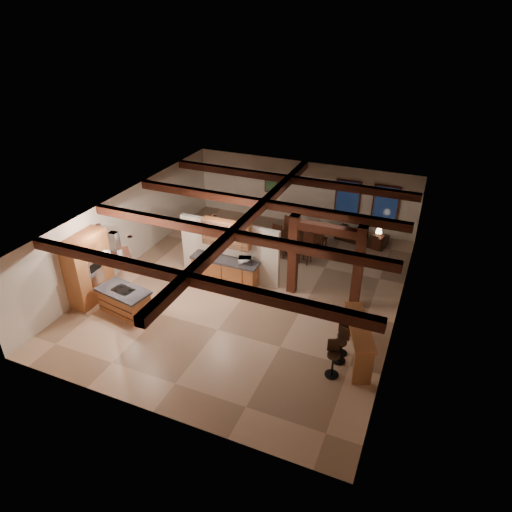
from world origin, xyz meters
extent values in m
plane|color=tan|center=(0.00, 0.00, 0.00)|extent=(12.00, 12.00, 0.00)
plane|color=beige|center=(0.00, 6.00, 1.45)|extent=(10.00, 0.00, 10.00)
plane|color=beige|center=(0.00, -6.00, 1.45)|extent=(10.00, 0.00, 10.00)
plane|color=beige|center=(-5.00, 0.00, 1.45)|extent=(0.00, 12.00, 12.00)
plane|color=beige|center=(5.00, 0.00, 1.45)|extent=(0.00, 12.00, 12.00)
plane|color=#3A1A12|center=(0.00, 0.00, 2.90)|extent=(12.00, 12.00, 0.00)
cube|color=#3E170F|center=(0.00, -4.00, 2.76)|extent=(10.00, 0.25, 0.28)
cube|color=#3E170F|center=(0.00, -1.30, 2.76)|extent=(10.00, 0.25, 0.28)
cube|color=#3E170F|center=(0.00, 1.30, 2.76)|extent=(10.00, 0.25, 0.28)
cube|color=#3E170F|center=(0.00, 4.00, 2.76)|extent=(10.00, 0.25, 0.28)
cube|color=#3E170F|center=(0.00, 0.00, 2.76)|extent=(0.28, 12.00, 0.28)
cube|color=#3E170F|center=(1.40, 0.50, 1.45)|extent=(0.30, 0.30, 2.90)
cube|color=#3E170F|center=(3.60, 0.50, 1.45)|extent=(0.30, 0.30, 2.90)
cube|color=#3E170F|center=(2.50, 0.50, 2.60)|extent=(2.50, 0.28, 0.28)
cube|color=beige|center=(-1.00, 0.50, 1.10)|extent=(3.80, 0.18, 2.20)
cube|color=#9F5433|center=(-4.67, -2.60, 1.20)|extent=(0.64, 1.60, 2.40)
cube|color=silver|center=(-4.37, -2.60, 1.15)|extent=(0.06, 0.62, 0.95)
cube|color=black|center=(-4.33, -2.60, 1.35)|extent=(0.01, 0.50, 0.28)
cube|color=#9F5433|center=(-1.00, 0.11, 0.43)|extent=(2.40, 0.60, 0.86)
cube|color=black|center=(-1.00, 0.11, 0.90)|extent=(2.50, 0.66, 0.08)
cube|color=#9F5433|center=(-1.00, 0.32, 1.85)|extent=(1.80, 0.34, 0.95)
cube|color=silver|center=(-1.00, 0.14, 1.85)|extent=(1.74, 0.02, 0.90)
pyramid|color=silver|center=(-3.20, -2.79, 1.73)|extent=(1.10, 1.10, 0.45)
cube|color=silver|center=(-3.20, -2.79, 2.54)|extent=(0.26, 0.22, 0.73)
cube|color=#3E170F|center=(2.00, 5.94, 1.50)|extent=(1.10, 0.05, 1.70)
cube|color=#0D1932|center=(2.00, 5.91, 1.50)|extent=(0.95, 0.02, 1.55)
cube|color=#3E170F|center=(3.60, 5.94, 1.50)|extent=(1.10, 0.05, 1.70)
cube|color=#0D1932|center=(3.60, 5.91, 1.50)|extent=(0.95, 0.02, 1.55)
cube|color=#3E170F|center=(-1.50, 5.94, 1.70)|extent=(0.65, 0.04, 0.85)
cube|color=#214E31|center=(-1.50, 5.92, 1.70)|extent=(0.55, 0.01, 0.75)
cylinder|color=silver|center=(-2.60, -2.80, 2.87)|extent=(0.16, 0.16, 0.03)
cylinder|color=silver|center=(-1.00, -0.50, 2.87)|extent=(0.16, 0.16, 0.03)
cylinder|color=silver|center=(-4.00, -2.50, 2.87)|extent=(0.16, 0.16, 0.03)
cube|color=#9F5433|center=(-3.20, -2.79, 0.39)|extent=(1.73, 1.08, 0.77)
cube|color=black|center=(-3.20, -2.79, 0.81)|extent=(1.86, 1.20, 0.07)
cube|color=black|center=(-3.20, -2.79, 0.85)|extent=(0.74, 0.56, 0.02)
imported|color=#3E1F0F|center=(0.66, 3.36, 0.33)|extent=(2.15, 1.64, 0.67)
imported|color=black|center=(2.89, 5.20, 0.31)|extent=(2.26, 1.22, 0.63)
imported|color=silver|center=(-0.22, 0.11, 1.06)|extent=(0.51, 0.42, 0.24)
cube|color=#9F5433|center=(4.20, -2.09, 1.13)|extent=(1.31, 2.28, 0.07)
cube|color=#9F5433|center=(4.55, -3.02, 0.56)|extent=(0.51, 0.28, 1.11)
cube|color=#9F5433|center=(3.84, -1.15, 0.56)|extent=(0.51, 0.28, 1.11)
cube|color=#3E170F|center=(3.60, 4.86, 0.28)|extent=(0.55, 0.55, 0.56)
cylinder|color=black|center=(3.60, 4.86, 0.63)|extent=(0.06, 0.06, 0.15)
cone|color=#FFCC99|center=(3.60, 4.86, 0.79)|extent=(0.27, 0.27, 0.17)
cylinder|color=black|center=(3.76, -3.02, 0.69)|extent=(0.35, 0.35, 0.07)
cube|color=black|center=(3.70, -2.87, 0.91)|extent=(0.32, 0.15, 0.39)
cylinder|color=black|center=(3.76, -3.02, 0.35)|extent=(0.06, 0.06, 0.67)
cylinder|color=black|center=(3.76, -3.02, 0.02)|extent=(0.39, 0.39, 0.03)
cylinder|color=black|center=(3.81, -2.40, 0.68)|extent=(0.34, 0.34, 0.07)
cube|color=black|center=(3.85, -2.24, 0.90)|extent=(0.32, 0.12, 0.38)
cylinder|color=black|center=(3.81, -2.40, 0.34)|extent=(0.06, 0.06, 0.66)
cylinder|color=black|center=(3.81, -2.40, 0.02)|extent=(0.38, 0.38, 0.03)
cylinder|color=black|center=(3.79, -2.06, 0.63)|extent=(0.32, 0.32, 0.06)
cube|color=black|center=(3.76, -1.91, 0.84)|extent=(0.30, 0.08, 0.35)
cylinder|color=black|center=(3.79, -2.06, 0.32)|extent=(0.05, 0.05, 0.62)
cylinder|color=black|center=(3.79, -2.06, 0.02)|extent=(0.35, 0.35, 0.03)
cube|color=#3E170F|center=(-0.14, 2.79, 0.45)|extent=(0.48, 0.48, 0.06)
cube|color=#3E170F|center=(-0.10, 3.00, 0.81)|extent=(0.42, 0.12, 0.75)
cylinder|color=#3E170F|center=(-0.33, 2.65, 0.21)|extent=(0.05, 0.05, 0.42)
cylinder|color=#3E170F|center=(0.00, 2.60, 0.21)|extent=(0.05, 0.05, 0.42)
cylinder|color=#3E170F|center=(-0.28, 2.98, 0.21)|extent=(0.05, 0.05, 0.42)
cylinder|color=#3E170F|center=(0.06, 2.93, 0.21)|extent=(0.05, 0.05, 0.42)
cube|color=#3E170F|center=(0.09, 4.16, 0.45)|extent=(0.48, 0.48, 0.06)
cube|color=#3E170F|center=(0.06, 3.96, 0.81)|extent=(0.42, 0.12, 0.75)
cylinder|color=#3E170F|center=(0.29, 4.30, 0.21)|extent=(0.05, 0.05, 0.42)
cylinder|color=#3E170F|center=(-0.05, 4.36, 0.21)|extent=(0.05, 0.05, 0.42)
cylinder|color=#3E170F|center=(0.23, 3.97, 0.21)|extent=(0.05, 0.05, 0.42)
cylinder|color=#3E170F|center=(-0.10, 4.02, 0.21)|extent=(0.05, 0.05, 0.42)
cube|color=#3E170F|center=(0.55, 2.68, 0.45)|extent=(0.48, 0.48, 0.06)
cube|color=#3E170F|center=(0.58, 2.88, 0.81)|extent=(0.42, 0.12, 0.75)
cylinder|color=#3E170F|center=(0.36, 2.54, 0.21)|extent=(0.05, 0.05, 0.42)
cylinder|color=#3E170F|center=(0.69, 2.48, 0.21)|extent=(0.05, 0.05, 0.42)
cylinder|color=#3E170F|center=(0.41, 2.87, 0.21)|extent=(0.05, 0.05, 0.42)
cylinder|color=#3E170F|center=(0.74, 2.81, 0.21)|extent=(0.05, 0.05, 0.42)
cube|color=#3E170F|center=(0.78, 4.05, 0.45)|extent=(0.48, 0.48, 0.06)
cube|color=#3E170F|center=(0.74, 3.84, 0.81)|extent=(0.42, 0.12, 0.75)
cylinder|color=#3E170F|center=(0.97, 4.19, 0.21)|extent=(0.05, 0.05, 0.42)
cylinder|color=#3E170F|center=(0.64, 4.24, 0.21)|extent=(0.05, 0.05, 0.42)
cylinder|color=#3E170F|center=(0.92, 3.85, 0.21)|extent=(0.05, 0.05, 0.42)
cylinder|color=#3E170F|center=(0.58, 3.91, 0.21)|extent=(0.05, 0.05, 0.42)
cube|color=#3E170F|center=(1.24, 2.56, 0.45)|extent=(0.48, 0.48, 0.06)
cube|color=#3E170F|center=(1.27, 2.77, 0.81)|extent=(0.42, 0.12, 0.75)
cylinder|color=#3E170F|center=(1.04, 2.42, 0.21)|extent=(0.05, 0.05, 0.42)
cylinder|color=#3E170F|center=(1.37, 2.37, 0.21)|extent=(0.05, 0.05, 0.42)
cylinder|color=#3E170F|center=(1.10, 2.75, 0.21)|extent=(0.05, 0.05, 0.42)
cylinder|color=#3E170F|center=(1.43, 2.70, 0.21)|extent=(0.05, 0.05, 0.42)
cube|color=#3E170F|center=(1.47, 3.93, 0.45)|extent=(0.48, 0.48, 0.06)
cube|color=#3E170F|center=(1.43, 3.73, 0.81)|extent=(0.42, 0.12, 0.75)
cylinder|color=#3E170F|center=(1.66, 4.07, 0.21)|extent=(0.05, 0.05, 0.42)
cylinder|color=#3E170F|center=(1.33, 4.13, 0.21)|extent=(0.05, 0.05, 0.42)
cylinder|color=#3E170F|center=(1.60, 3.74, 0.21)|extent=(0.05, 0.05, 0.42)
cylinder|color=#3E170F|center=(1.27, 3.79, 0.21)|extent=(0.05, 0.05, 0.42)
camera|label=1|loc=(5.46, -12.35, 8.91)|focal=32.00mm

